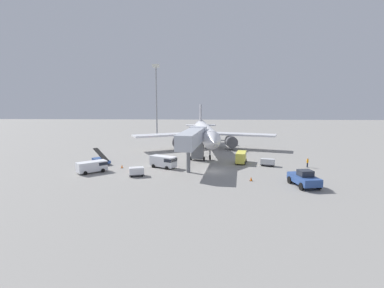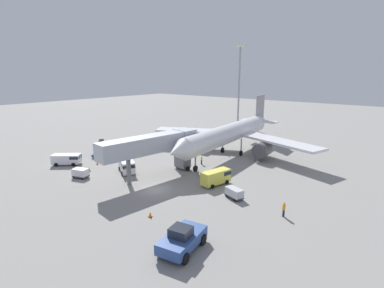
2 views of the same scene
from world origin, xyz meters
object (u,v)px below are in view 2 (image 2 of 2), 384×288
belt_loader_truck (99,152)px  pushback_tug (182,239)px  safety_cone_alpha (97,163)px  safety_cone_charlie (150,214)px  ground_crew_worker_foreground (202,160)px  service_van_far_right (217,177)px  safety_cone_bravo (89,169)px  jet_bridge (156,145)px  service_van_near_center (127,165)px  ground_crew_worker_midground (284,209)px  baggage_cart_near_left (80,173)px  baggage_cart_near_right (234,193)px  service_van_far_left (67,159)px  apron_light_mast (240,69)px  airplane_at_gate (231,134)px

belt_loader_truck → pushback_tug: bearing=-22.4°
pushback_tug → safety_cone_alpha: (-30.75, 10.83, -0.87)m
safety_cone_charlie → ground_crew_worker_foreground: bearing=111.2°
safety_cone_charlie → service_van_far_right: bearing=89.6°
safety_cone_alpha → safety_cone_bravo: (2.42, -3.23, 0.05)m
jet_bridge → safety_cone_alpha: size_ratio=27.71×
service_van_near_center → ground_crew_worker_midground: size_ratio=2.93×
baggage_cart_near_left → ground_crew_worker_foreground: bearing=59.2°
ground_crew_worker_foreground → baggage_cart_near_right: bearing=-36.5°
pushback_tug → safety_cone_bravo: (-28.33, 7.60, -0.83)m
service_van_far_left → safety_cone_charlie: service_van_far_left is taller
ground_crew_worker_foreground → safety_cone_charlie: (8.05, -20.74, -0.59)m
service_van_far_right → safety_cone_charlie: service_van_far_right is taller
pushback_tug → apron_light_mast: apron_light_mast is taller
airplane_at_gate → baggage_cart_near_right: size_ratio=13.91×
belt_loader_truck → service_van_far_left: bearing=-80.7°
service_van_far_right → baggage_cart_near_right: (4.87, -2.76, -0.50)m
pushback_tug → safety_cone_bravo: size_ratio=8.00×
belt_loader_truck → baggage_cart_near_left: bearing=-46.0°
service_van_far_right → pushback_tug: bearing=-66.1°
pushback_tug → safety_cone_bravo: 29.35m
service_van_far_left → safety_cone_alpha: (4.26, 3.60, -0.84)m
ground_crew_worker_midground → ground_crew_worker_foreground: bearing=152.8°
airplane_at_gate → safety_cone_alpha: size_ratio=62.01×
apron_light_mast → ground_crew_worker_foreground: bearing=-67.9°
ground_crew_worker_foreground → safety_cone_bravo: 20.40m
baggage_cart_near_left → baggage_cart_near_right: 25.67m
belt_loader_truck → service_van_near_center: (13.53, -3.51, 0.54)m
safety_cone_bravo → airplane_at_gate: bearing=62.0°
airplane_at_gate → safety_cone_bravo: (-13.42, -25.24, -4.15)m
pushback_tug → belt_loader_truck: belt_loader_truck is taller
pushback_tug → safety_cone_alpha: pushback_tug is taller
service_van_far_left → safety_cone_alpha: service_van_far_left is taller
ground_crew_worker_midground → baggage_cart_near_right: bearing=173.3°
belt_loader_truck → ground_crew_worker_foreground: (20.77, 8.46, 0.20)m
baggage_cart_near_right → safety_cone_bravo: bearing=-166.4°
jet_bridge → safety_cone_bravo: size_ratio=24.27×
baggage_cart_near_left → jet_bridge: bearing=41.8°
baggage_cart_near_right → apron_light_mast: apron_light_mast is taller
pushback_tug → safety_cone_charlie: size_ratio=8.58×
airplane_at_gate → safety_cone_charlie: 31.31m
belt_loader_truck → safety_cone_charlie: (28.82, -12.28, -0.39)m
baggage_cart_near_right → ground_crew_worker_foreground: size_ratio=1.65×
ground_crew_worker_midground → baggage_cart_near_left: bearing=-165.7°
baggage_cart_near_left → safety_cone_alpha: 7.27m
ground_crew_worker_foreground → airplane_at_gate: bearing=86.4°
airplane_at_gate → ground_crew_worker_foreground: airplane_at_gate is taller
service_van_far_right → safety_cone_charlie: (-0.10, -13.88, -0.96)m
service_van_near_center → service_van_far_left: (-12.26, -4.25, -0.12)m
airplane_at_gate → safety_cone_alpha: bearing=-125.7°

